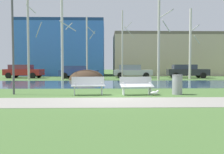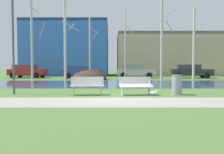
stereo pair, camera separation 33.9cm
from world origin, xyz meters
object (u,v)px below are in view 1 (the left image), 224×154
bench_left (88,85)px  parked_wagon_fourth_dark (187,71)px  parked_van_nearest_red (23,71)px  parked_sedan_second_blue (78,72)px  seagull (155,93)px  parked_hatch_third_silver (132,71)px  bench_right (137,85)px  trash_bin (177,84)px  streetlamp (12,16)px

bench_left → parked_wagon_fourth_dark: 18.33m
parked_van_nearest_red → parked_sedan_second_blue: size_ratio=1.00×
seagull → parked_hatch_third_silver: size_ratio=0.10×
parked_wagon_fourth_dark → parked_van_nearest_red: bearing=178.6°
bench_right → trash_bin: 2.01m
streetlamp → parked_sedan_second_blue: size_ratio=1.36×
trash_bin → parked_wagon_fourth_dark: parked_wagon_fourth_dark is taller
bench_right → parked_wagon_fourth_dark: parked_wagon_fourth_dark is taller
streetlamp → parked_van_nearest_red: bearing=107.3°
streetlamp → trash_bin: bearing=-1.6°
streetlamp → bench_left: bearing=-4.6°
trash_bin → parked_hatch_third_silver: size_ratio=0.21×
trash_bin → parked_van_nearest_red: size_ratio=0.22×
parked_van_nearest_red → parked_wagon_fourth_dark: (18.53, -0.44, 0.01)m
streetlamp → parked_wagon_fourth_dark: size_ratio=1.26×
bench_left → bench_right: (2.35, 0.00, 0.00)m
bench_left → streetlamp: size_ratio=0.28×
bench_left → parked_wagon_fourth_dark: parked_wagon_fourth_dark is taller
bench_right → trash_bin: (2.01, 0.07, 0.03)m
bench_right → trash_bin: bearing=1.9°
bench_left → trash_bin: 4.36m
seagull → parked_wagon_fourth_dark: parked_wagon_fourth_dark is taller
bench_left → parked_hatch_third_silver: bearing=76.3°
bench_right → seagull: bench_right is taller
bench_right → parked_hatch_third_silver: size_ratio=0.37×
bench_right → seagull: size_ratio=3.77×
parked_van_nearest_red → parked_hatch_third_silver: parked_van_nearest_red is taller
bench_left → parked_sedan_second_blue: parked_sedan_second_blue is taller
bench_left → seagull: 3.21m
bench_right → parked_van_nearest_red: size_ratio=0.38×
seagull → bench_right: bearing=159.1°
parked_van_nearest_red → parked_wagon_fourth_dark: parked_wagon_fourth_dark is taller
bench_left → parked_sedan_second_blue: 15.19m
parked_hatch_third_silver → parked_sedan_second_blue: bearing=-172.4°
seagull → parked_sedan_second_blue: (-5.39, 15.34, 0.61)m
bench_right → streetlamp: size_ratio=0.28×
streetlamp → parked_sedan_second_blue: 15.12m
trash_bin → parked_wagon_fourth_dark: (5.66, 15.28, 0.30)m
seagull → streetlamp: 7.81m
parked_wagon_fourth_dark → parked_sedan_second_blue: bearing=-178.5°
bench_left → parked_hatch_third_silver: (3.87, 15.84, 0.31)m
streetlamp → parked_van_nearest_red: (-4.83, 15.48, -3.05)m
bench_left → parked_van_nearest_red: bearing=118.3°
trash_bin → parked_van_nearest_red: 20.31m
trash_bin → bench_right: bearing=-178.1°
seagull → parked_sedan_second_blue: bearing=109.4°
streetlamp → parked_hatch_third_silver: size_ratio=1.30×
bench_right → parked_hatch_third_silver: bearing=84.5°
seagull → trash_bin: bearing=17.9°
parked_sedan_second_blue → streetlamp: bearing=-95.7°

